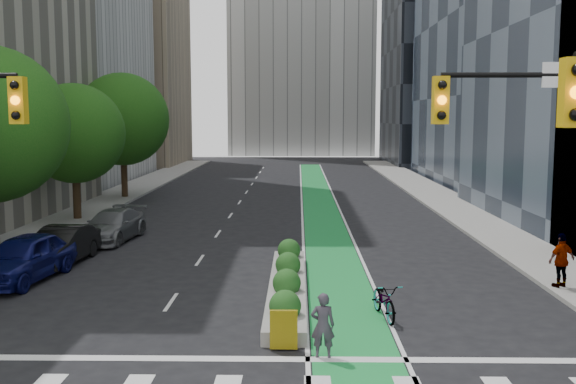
{
  "coord_description": "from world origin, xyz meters",
  "views": [
    {
      "loc": [
        1.56,
        -13.84,
        5.89
      ],
      "look_at": [
        1.17,
        10.7,
        3.0
      ],
      "focal_mm": 40.0,
      "sensor_mm": 36.0,
      "label": 1
    }
  ],
  "objects_px": {
    "bicycle": "(384,300)",
    "cyclist": "(323,325)",
    "parked_car_left_far": "(112,225)",
    "parked_car_left_mid": "(61,246)",
    "pedestrian_far": "(562,260)",
    "median_planter": "(287,283)",
    "parked_car_left_near": "(24,258)"
  },
  "relations": [
    {
      "from": "cyclist",
      "to": "parked_car_left_mid",
      "type": "relative_size",
      "value": 0.36
    },
    {
      "from": "parked_car_left_far",
      "to": "pedestrian_far",
      "type": "bearing_deg",
      "value": -19.97
    },
    {
      "from": "bicycle",
      "to": "cyclist",
      "type": "relative_size",
      "value": 1.27
    },
    {
      "from": "pedestrian_far",
      "to": "parked_car_left_far",
      "type": "bearing_deg",
      "value": -50.32
    },
    {
      "from": "cyclist",
      "to": "pedestrian_far",
      "type": "xyz_separation_m",
      "value": [
        8.29,
        6.14,
        0.26
      ]
    },
    {
      "from": "parked_car_left_near",
      "to": "cyclist",
      "type": "bearing_deg",
      "value": -27.06
    },
    {
      "from": "parked_car_left_near",
      "to": "pedestrian_far",
      "type": "relative_size",
      "value": 2.68
    },
    {
      "from": "bicycle",
      "to": "parked_car_left_near",
      "type": "distance_m",
      "value": 13.07
    },
    {
      "from": "bicycle",
      "to": "cyclist",
      "type": "xyz_separation_m",
      "value": [
        -1.93,
        -3.14,
        0.27
      ]
    },
    {
      "from": "bicycle",
      "to": "pedestrian_far",
      "type": "xyz_separation_m",
      "value": [
        6.36,
        2.99,
        0.53
      ]
    },
    {
      "from": "median_planter",
      "to": "cyclist",
      "type": "relative_size",
      "value": 6.29
    },
    {
      "from": "bicycle",
      "to": "parked_car_left_mid",
      "type": "relative_size",
      "value": 0.46
    },
    {
      "from": "median_planter",
      "to": "parked_car_left_near",
      "type": "height_order",
      "value": "parked_car_left_near"
    },
    {
      "from": "median_planter",
      "to": "parked_car_left_near",
      "type": "distance_m",
      "value": 9.64
    },
    {
      "from": "parked_car_left_mid",
      "to": "pedestrian_far",
      "type": "relative_size",
      "value": 2.45
    },
    {
      "from": "cyclist",
      "to": "parked_car_left_mid",
      "type": "distance_m",
      "value": 14.17
    },
    {
      "from": "median_planter",
      "to": "pedestrian_far",
      "type": "bearing_deg",
      "value": 2.83
    },
    {
      "from": "parked_car_left_mid",
      "to": "parked_car_left_near",
      "type": "bearing_deg",
      "value": -93.44
    },
    {
      "from": "bicycle",
      "to": "parked_car_left_far",
      "type": "height_order",
      "value": "parked_car_left_far"
    },
    {
      "from": "median_planter",
      "to": "cyclist",
      "type": "xyz_separation_m",
      "value": [
        0.97,
        -5.68,
        0.44
      ]
    },
    {
      "from": "parked_car_left_near",
      "to": "bicycle",
      "type": "bearing_deg",
      "value": -10.69
    },
    {
      "from": "bicycle",
      "to": "cyclist",
      "type": "bearing_deg",
      "value": -130.34
    },
    {
      "from": "parked_car_left_near",
      "to": "median_planter",
      "type": "bearing_deg",
      "value": -1.74
    },
    {
      "from": "median_planter",
      "to": "cyclist",
      "type": "distance_m",
      "value": 5.78
    },
    {
      "from": "parked_car_left_far",
      "to": "bicycle",
      "type": "bearing_deg",
      "value": -39.59
    },
    {
      "from": "cyclist",
      "to": "pedestrian_far",
      "type": "height_order",
      "value": "pedestrian_far"
    },
    {
      "from": "bicycle",
      "to": "parked_car_left_near",
      "type": "xyz_separation_m",
      "value": [
        -12.4,
        4.1,
        0.3
      ]
    },
    {
      "from": "median_planter",
      "to": "parked_car_left_far",
      "type": "height_order",
      "value": "parked_car_left_far"
    },
    {
      "from": "bicycle",
      "to": "parked_car_left_mid",
      "type": "xyz_separation_m",
      "value": [
        -12.05,
        6.77,
        0.2
      ]
    },
    {
      "from": "bicycle",
      "to": "parked_car_left_far",
      "type": "distance_m",
      "value": 16.32
    },
    {
      "from": "median_planter",
      "to": "pedestrian_far",
      "type": "distance_m",
      "value": 9.29
    },
    {
      "from": "cyclist",
      "to": "pedestrian_far",
      "type": "relative_size",
      "value": 0.88
    }
  ]
}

